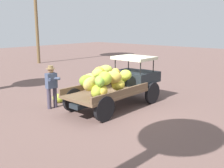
{
  "coord_description": "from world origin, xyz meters",
  "views": [
    {
      "loc": [
        -7.22,
        -6.26,
        3.09
      ],
      "look_at": [
        0.02,
        0.08,
        0.94
      ],
      "focal_mm": 41.94,
      "sensor_mm": 36.0,
      "label": 1
    }
  ],
  "objects": [
    {
      "name": "ground_plane",
      "position": [
        0.0,
        0.0,
        0.0
      ],
      "size": [
        60.0,
        60.0,
        0.0
      ],
      "primitive_type": "plane",
      "color": "brown"
    },
    {
      "name": "truck",
      "position": [
        0.36,
        0.05,
        0.97
      ],
      "size": [
        4.51,
        1.93,
        1.87
      ],
      "rotation": [
        0.0,
        0.0,
        -0.02
      ],
      "color": "#1F262C",
      "rests_on": "ground"
    },
    {
      "name": "farmer",
      "position": [
        -1.49,
        1.79,
        0.93
      ],
      "size": [
        0.52,
        0.48,
        1.64
      ],
      "rotation": [
        0.0,
        0.0,
        -1.69
      ],
      "color": "#443D4E",
      "rests_on": "ground"
    },
    {
      "name": "loose_banana_bunch",
      "position": [
        -0.91,
        2.21,
        0.19
      ],
      "size": [
        0.49,
        0.58,
        0.38
      ],
      "primitive_type": "ellipsoid",
      "rotation": [
        0.0,
        -0.02,
        1.96
      ],
      "color": "#B0C936",
      "rests_on": "ground"
    }
  ]
}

